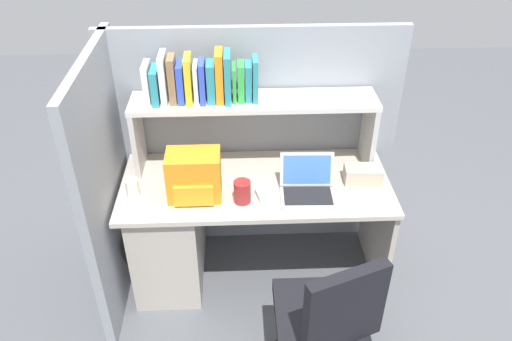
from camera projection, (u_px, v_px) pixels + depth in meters
name	position (u px, v px, depth m)	size (l,w,h in m)	color
ground_plane	(256.00, 270.00, 3.44)	(8.00, 8.00, 0.00)	#595B60
desk	(194.00, 226.00, 3.19)	(1.60, 0.70, 0.73)	beige
cubicle_partition_rear	(253.00, 143.00, 3.31)	(1.84, 0.05, 1.55)	gray
cubicle_partition_left	(109.00, 185.00, 2.93)	(0.05, 1.06, 1.55)	gray
overhead_hutch	(254.00, 114.00, 2.99)	(1.44, 0.28, 0.45)	beige
reference_books_on_shelf	(200.00, 80.00, 2.85)	(0.64, 0.18, 0.29)	white
laptop	(307.00, 186.00, 2.90)	(0.32, 0.28, 0.22)	#B7BABF
backpack	(194.00, 176.00, 2.84)	(0.30, 0.23, 0.28)	orange
computer_mouse	(262.00, 195.00, 2.90)	(0.06, 0.10, 0.03)	silver
paper_cup	(133.00, 188.00, 2.89)	(0.08, 0.08, 0.11)	white
tissue_box	(363.00, 174.00, 3.00)	(0.22, 0.12, 0.10)	#BFB299
snack_canister	(242.00, 192.00, 2.84)	(0.10, 0.10, 0.13)	maroon
office_chair	(324.00, 331.00, 2.55)	(0.53, 0.55, 0.93)	black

